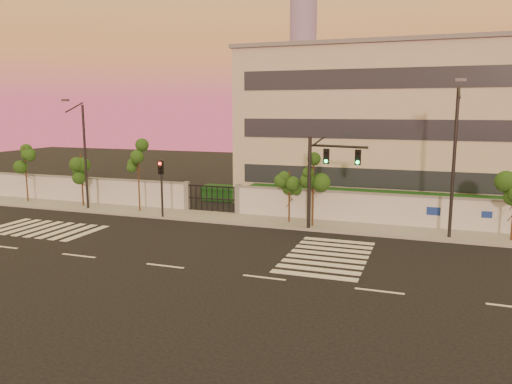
{
  "coord_description": "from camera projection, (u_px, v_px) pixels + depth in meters",
  "views": [
    {
      "loc": [
        11.76,
        -20.11,
        7.39
      ],
      "look_at": [
        2.48,
        6.0,
        2.78
      ],
      "focal_mm": 35.0,
      "sensor_mm": 36.0,
      "label": 1
    }
  ],
  "objects": [
    {
      "name": "ground",
      "position": [
        165.0,
        266.0,
        23.79
      ],
      "size": [
        120.0,
        120.0,
        0.0
      ],
      "primitive_type": "plane",
      "color": "black",
      "rests_on": "ground"
    },
    {
      "name": "sidewalk",
      "position": [
        244.0,
        219.0,
        33.54
      ],
      "size": [
        60.0,
        3.0,
        0.15
      ],
      "primitive_type": "cube",
      "color": "gray",
      "rests_on": "ground"
    },
    {
      "name": "perimeter_wall",
      "position": [
        253.0,
        201.0,
        34.73
      ],
      "size": [
        60.0,
        0.36,
        2.2
      ],
      "color": "silver",
      "rests_on": "ground"
    },
    {
      "name": "hedge_row",
      "position": [
        279.0,
        199.0,
        36.97
      ],
      "size": [
        41.0,
        4.25,
        1.8
      ],
      "color": "#103714",
      "rests_on": "ground"
    },
    {
      "name": "institutional_building",
      "position": [
        398.0,
        125.0,
        40.25
      ],
      "size": [
        24.4,
        12.4,
        12.25
      ],
      "color": "#BCB49F",
      "rests_on": "ground"
    },
    {
      "name": "distant_skyscraper",
      "position": [
        303.0,
        16.0,
        295.37
      ],
      "size": [
        16.0,
        16.0,
        118.0
      ],
      "color": "slate",
      "rests_on": "ground"
    },
    {
      "name": "road_markings",
      "position": [
        174.0,
        243.0,
        27.8
      ],
      "size": [
        57.0,
        7.62,
        0.02
      ],
      "color": "silver",
      "rests_on": "ground"
    },
    {
      "name": "street_tree_a",
      "position": [
        25.0,
        162.0,
        39.31
      ],
      "size": [
        1.41,
        1.12,
        4.46
      ],
      "color": "#382314",
      "rests_on": "ground"
    },
    {
      "name": "street_tree_b",
      "position": [
        82.0,
        168.0,
        37.52
      ],
      "size": [
        1.61,
        1.28,
        4.06
      ],
      "color": "#382314",
      "rests_on": "ground"
    },
    {
      "name": "street_tree_c",
      "position": [
        138.0,
        160.0,
        35.42
      ],
      "size": [
        1.36,
        1.08,
        5.22
      ],
      "color": "#382314",
      "rests_on": "ground"
    },
    {
      "name": "street_tree_d",
      "position": [
        290.0,
        185.0,
        32.13
      ],
      "size": [
        1.36,
        1.08,
        3.46
      ],
      "color": "#382314",
      "rests_on": "ground"
    },
    {
      "name": "street_tree_e",
      "position": [
        314.0,
        174.0,
        30.89
      ],
      "size": [
        1.46,
        1.16,
        4.64
      ],
      "color": "#382314",
      "rests_on": "ground"
    },
    {
      "name": "traffic_signal_main",
      "position": [
        321.0,
        172.0,
        30.02
      ],
      "size": [
        3.62,
        1.0,
        5.78
      ],
      "rotation": [
        0.0,
        0.0,
        -0.24
      ],
      "color": "black",
      "rests_on": "ground"
    },
    {
      "name": "traffic_signal_secondary",
      "position": [
        161.0,
        181.0,
        33.61
      ],
      "size": [
        0.32,
        0.32,
        4.07
      ],
      "rotation": [
        0.0,
        0.0,
        0.3
      ],
      "color": "black",
      "rests_on": "ground"
    },
    {
      "name": "streetlight_west",
      "position": [
        83.0,
        152.0,
        36.11
      ],
      "size": [
        0.48,
        1.94,
        8.08
      ],
      "color": "black",
      "rests_on": "ground"
    },
    {
      "name": "streetlight_east",
      "position": [
        454.0,
        156.0,
        27.7
      ],
      "size": [
        0.53,
        2.15,
        8.95
      ],
      "color": "black",
      "rests_on": "ground"
    }
  ]
}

